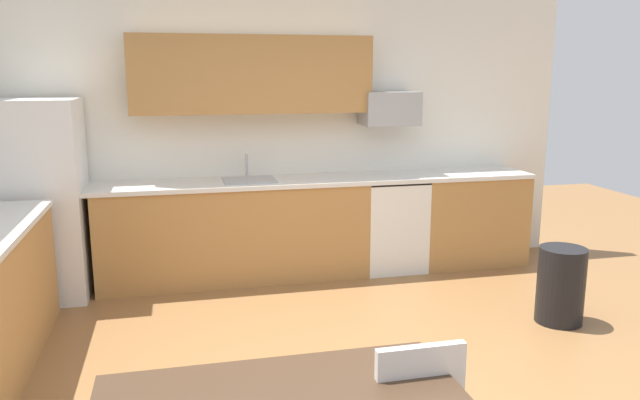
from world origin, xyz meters
The scene contains 12 objects.
ground_plane centered at (0.00, 0.00, 0.00)m, with size 12.00×12.00×0.00m, color olive.
wall_back centered at (0.00, 2.65, 1.35)m, with size 5.80×0.10×2.70m, color white.
cabinet_run_back centered at (-0.51, 2.30, 0.45)m, with size 2.47×0.60×0.90m, color #AD7A42.
cabinet_run_back_right centered at (1.86, 2.30, 0.45)m, with size 1.08×0.60×0.90m, color #AD7A42.
countertop_back centered at (0.00, 2.30, 0.92)m, with size 4.80×0.64×0.04m, color silver.
upper_cabinets_back centered at (-0.30, 2.43, 1.90)m, with size 2.20×0.34×0.70m, color #AD7A42.
refrigerator centered at (-2.18, 2.22, 0.85)m, with size 0.76×0.70×1.71m, color white.
oven_range centered at (1.02, 2.30, 0.46)m, with size 0.60×0.60×0.91m.
microwave centered at (1.02, 2.40, 1.58)m, with size 0.54×0.36×0.32m, color #9EA0A5.
sink_basin centered at (-0.37, 2.30, 0.88)m, with size 0.48×0.40×0.14m, color #A5A8AD.
sink_faucet centered at (-0.37, 2.48, 1.04)m, with size 0.02×0.02×0.24m, color #B2B5BA.
trash_bin centered at (1.85, 0.68, 0.30)m, with size 0.36×0.36×0.60m, color black.
Camera 1 is at (-1.02, -3.34, 1.93)m, focal length 34.76 mm.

